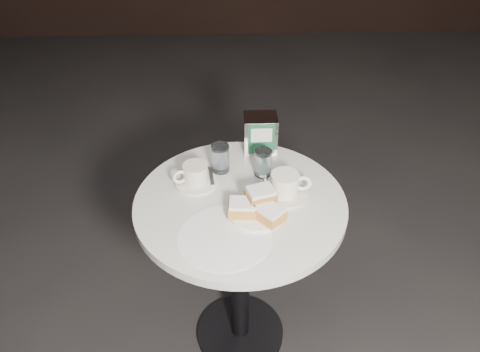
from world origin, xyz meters
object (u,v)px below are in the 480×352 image
water_glass_right (263,163)px  cafe_table (240,243)px  napkin_dispenser (260,133)px  coffee_cup_right (285,186)px  coffee_cup_left (195,176)px  beignet_plate (257,208)px  water_glass_left (220,158)px

water_glass_right → cafe_table: bearing=-120.6°
napkin_dispenser → coffee_cup_right: bearing=-77.0°
cafe_table → water_glass_right: 0.30m
coffee_cup_left → beignet_plate: bearing=-61.3°
coffee_cup_left → napkin_dispenser: napkin_dispenser is taller
beignet_plate → water_glass_right: water_glass_right is taller
coffee_cup_left → water_glass_left: water_glass_left is taller
cafe_table → coffee_cup_left: 0.29m
beignet_plate → water_glass_left: size_ratio=2.22×
cafe_table → beignet_plate: size_ratio=3.28×
cafe_table → coffee_cup_right: bearing=9.5°
beignet_plate → coffee_cup_left: size_ratio=1.20×
cafe_table → beignet_plate: beignet_plate is taller
beignet_plate → napkin_dispenser: bearing=84.6°
coffee_cup_right → water_glass_right: 0.13m
coffee_cup_right → water_glass_left: bearing=147.9°
coffee_cup_left → water_glass_right: size_ratio=1.94×
cafe_table → water_glass_right: size_ratio=7.65×
coffee_cup_left → water_glass_left: 0.12m
water_glass_left → cafe_table: bearing=-69.7°
cafe_table → coffee_cup_right: 0.28m
beignet_plate → water_glass_left: bearing=114.8°
beignet_plate → coffee_cup_left: bearing=139.3°
cafe_table → napkin_dispenser: (0.09, 0.30, 0.27)m
coffee_cup_left → napkin_dispenser: size_ratio=1.33×
cafe_table → water_glass_right: bearing=59.4°
water_glass_left → water_glass_right: bearing=-11.0°
cafe_table → beignet_plate: bearing=-56.3°
water_glass_left → napkin_dispenser: size_ratio=0.72×
water_glass_left → water_glass_right: size_ratio=1.05×
beignet_plate → napkin_dispenser: 0.37m
beignet_plate → napkin_dispenser: napkin_dispenser is taller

